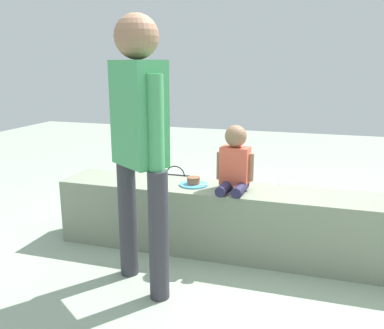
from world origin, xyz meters
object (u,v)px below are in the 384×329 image
at_px(gift_bag, 180,205).
at_px(party_cup_red, 317,236).
at_px(handbag_brown_canvas, 345,216).
at_px(water_bottle_far_side, 279,196).
at_px(child_seated, 235,162).
at_px(handbag_black_leather, 175,186).
at_px(cake_plate, 193,183).
at_px(water_bottle_near_gift, 284,209).
at_px(adult_standing, 139,131).

relative_size(gift_bag, party_cup_red, 4.29).
bearing_deg(party_cup_red, handbag_brown_canvas, 55.74).
distance_m(water_bottle_far_side, party_cup_red, 0.87).
bearing_deg(child_seated, handbag_black_leather, 127.52).
xyz_separation_m(child_seated, cake_plate, (-0.32, 0.02, -0.19)).
relative_size(child_seated, handbag_brown_canvas, 1.46).
bearing_deg(water_bottle_near_gift, adult_standing, -117.70).
bearing_deg(cake_plate, child_seated, -2.72).
xyz_separation_m(gift_bag, water_bottle_near_gift, (0.90, 0.39, -0.08)).
xyz_separation_m(adult_standing, gift_bag, (-0.12, 1.11, -0.86)).
relative_size(adult_standing, party_cup_red, 18.93).
distance_m(gift_bag, water_bottle_near_gift, 0.99).
bearing_deg(water_bottle_near_gift, party_cup_red, -54.68).
bearing_deg(handbag_black_leather, gift_bag, -66.96).
relative_size(party_cup_red, handbag_black_leather, 0.25).
bearing_deg(handbag_black_leather, adult_standing, -77.19).
bearing_deg(gift_bag, water_bottle_far_side, 41.92).
height_order(water_bottle_far_side, handbag_brown_canvas, handbag_brown_canvas).
height_order(adult_standing, water_bottle_near_gift, adult_standing).
bearing_deg(water_bottle_far_side, water_bottle_near_gift, -75.60).
relative_size(adult_standing, water_bottle_near_gift, 8.15).
relative_size(child_seated, adult_standing, 0.28).
height_order(water_bottle_far_side, party_cup_red, water_bottle_far_side).
height_order(adult_standing, gift_bag, adult_standing).
distance_m(cake_plate, water_bottle_far_side, 1.37).
relative_size(child_seated, water_bottle_far_side, 2.03).
xyz_separation_m(cake_plate, handbag_brown_canvas, (1.18, 0.75, -0.42)).
xyz_separation_m(cake_plate, handbag_black_leather, (-0.55, 1.12, -0.40)).
height_order(water_bottle_near_gift, party_cup_red, water_bottle_near_gift).
bearing_deg(gift_bag, child_seated, -38.40).
height_order(cake_plate, party_cup_red, cake_plate).
xyz_separation_m(water_bottle_near_gift, party_cup_red, (0.30, -0.43, -0.05)).
relative_size(water_bottle_near_gift, handbag_black_leather, 0.58).
bearing_deg(water_bottle_far_side, handbag_brown_canvas, -34.45).
xyz_separation_m(gift_bag, handbag_brown_canvas, (1.44, 0.30, -0.05)).
relative_size(gift_bag, handbag_brown_canvas, 1.18).
distance_m(water_bottle_near_gift, party_cup_red, 0.53).
relative_size(cake_plate, water_bottle_far_side, 0.94).
bearing_deg(handbag_brown_canvas, handbag_black_leather, 168.06).
bearing_deg(cake_plate, gift_bag, 120.28).
relative_size(adult_standing, handbag_black_leather, 4.69).
xyz_separation_m(child_seated, party_cup_red, (0.62, 0.43, -0.68)).
bearing_deg(gift_bag, adult_standing, -83.87).
height_order(child_seated, handbag_black_leather, child_seated).
distance_m(cake_plate, gift_bag, 0.63).
distance_m(adult_standing, handbag_brown_canvas, 2.14).
xyz_separation_m(adult_standing, water_bottle_near_gift, (0.79, 1.50, -0.94)).
height_order(cake_plate, handbag_brown_canvas, cake_plate).
bearing_deg(cake_plate, water_bottle_far_side, 64.88).
bearing_deg(cake_plate, party_cup_red, 23.52).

